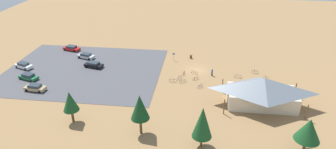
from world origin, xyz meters
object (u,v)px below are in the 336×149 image
object	(u,v)px
bike_pavilion	(263,90)
bicycle_black_near_sign	(196,78)
pine_center	(70,101)
bicycle_red_lone_east	(184,73)
pine_mideast	(309,130)
bicycle_orange_front_row	(266,78)
pine_west	(140,107)
bicycle_purple_back_row	(180,78)
trash_bin	(191,57)
car_silver_end_stall	(86,56)
lot_sign	(174,56)
car_black_inner_stall	(94,65)
bicycle_teal_by_bin	(255,72)
car_green_far_end	(28,76)
bicycle_white_mid_cluster	(173,80)
bicycle_green_yard_left	(183,81)
car_white_aisle_side	(24,65)
visitor_near_lot	(212,72)
bicycle_blue_yard_right	(200,86)
bicycle_yellow_near_porch	(194,72)
pine_midwest	(202,122)
car_tan_mid_lot	(35,88)
car_red_near_entry	(72,48)
bicycle_silver_lone_west	(238,76)

from	to	relation	value
bike_pavilion	bicycle_black_near_sign	distance (m)	16.01
pine_center	bicycle_red_lone_east	xyz separation A→B (m)	(-18.08, -20.89, -3.84)
pine_mideast	bicycle_orange_front_row	bearing A→B (deg)	-85.99
pine_west	bicycle_purple_back_row	distance (m)	21.32
trash_bin	car_silver_end_stall	distance (m)	27.40
pine_west	lot_sign	bearing A→B (deg)	-94.37
trash_bin	car_black_inner_stall	xyz separation A→B (m)	(23.30, 8.43, 0.28)
bicycle_teal_by_bin	car_green_far_end	world-z (taller)	car_green_far_end
bicycle_purple_back_row	car_green_far_end	xyz separation A→B (m)	(33.83, 4.20, 0.34)
bicycle_white_mid_cluster	car_black_inner_stall	bearing A→B (deg)	-14.67
pine_mideast	bicycle_green_yard_left	size ratio (longest dim) A/B	4.03
car_white_aisle_side	visitor_near_lot	xyz separation A→B (m)	(-45.39, -1.52, 0.15)
bicycle_white_mid_cluster	bicycle_blue_yard_right	bearing A→B (deg)	163.39
trash_bin	visitor_near_lot	xyz separation A→B (m)	(-5.36, 9.45, 0.46)
bicycle_blue_yard_right	bicycle_yellow_near_porch	distance (m)	6.73
pine_midwest	bicycle_red_lone_east	world-z (taller)	pine_midwest
bicycle_black_near_sign	car_tan_mid_lot	size ratio (longest dim) A/B	0.31
car_red_near_entry	bicycle_teal_by_bin	bearing A→B (deg)	170.08
bike_pavilion	car_red_near_entry	xyz separation A→B (m)	(47.74, -22.38, -2.51)
bicycle_black_near_sign	bicycle_red_lone_east	bearing A→B (deg)	-37.49
bicycle_green_yard_left	bicycle_teal_by_bin	bearing A→B (deg)	-158.22
pine_midwest	trash_bin	bearing A→B (deg)	-84.33
car_green_far_end	car_white_aisle_side	bearing A→B (deg)	-51.43
trash_bin	bicycle_black_near_sign	distance (m)	12.07
trash_bin	visitor_near_lot	bearing A→B (deg)	119.55
pine_center	bicycle_black_near_sign	distance (m)	28.33
trash_bin	car_red_near_entry	xyz separation A→B (m)	(33.13, -1.42, 0.27)
pine_west	bicycle_silver_lone_west	world-z (taller)	pine_west
bicycle_green_yard_left	car_silver_end_stall	xyz separation A→B (m)	(26.07, -10.34, 0.38)
pine_midwest	car_tan_mid_lot	distance (m)	37.79
trash_bin	bicycle_purple_back_row	bearing A→B (deg)	80.99
bicycle_green_yard_left	car_black_inner_stall	size ratio (longest dim) A/B	0.31
pine_center	bicycle_blue_yard_right	xyz separation A→B (m)	(-22.03, -15.17, -3.81)
bicycle_red_lone_east	bicycle_black_near_sign	distance (m)	3.60
bicycle_silver_lone_west	bicycle_orange_front_row	distance (m)	6.23
bicycle_orange_front_row	car_black_inner_stall	bearing A→B (deg)	-2.31
bicycle_black_near_sign	car_silver_end_stall	size ratio (longest dim) A/B	0.29
trash_bin	pine_mideast	world-z (taller)	pine_mideast
bike_pavilion	bicycle_white_mid_cluster	xyz separation A→B (m)	(17.89, -7.30, -2.84)
bicycle_yellow_near_porch	car_white_aisle_side	size ratio (longest dim) A/B	0.33
bicycle_green_yard_left	car_silver_end_stall	world-z (taller)	car_silver_end_stall
bicycle_teal_by_bin	car_green_far_end	size ratio (longest dim) A/B	0.36
visitor_near_lot	bicycle_black_near_sign	bearing A→B (deg)	34.44
bicycle_white_mid_cluster	car_green_far_end	bearing A→B (deg)	4.70
pine_center	pine_west	distance (m)	12.74
pine_west	car_red_near_entry	xyz separation A→B (m)	(26.49, -33.80, -4.38)
pine_mideast	bicycle_black_near_sign	distance (m)	28.27
bicycle_red_lone_east	bicycle_orange_front_row	distance (m)	18.62
car_silver_end_stall	car_tan_mid_lot	size ratio (longest dim) A/B	1.07
bicycle_teal_by_bin	car_white_aisle_side	xyz separation A→B (m)	(55.46, 3.89, 0.36)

